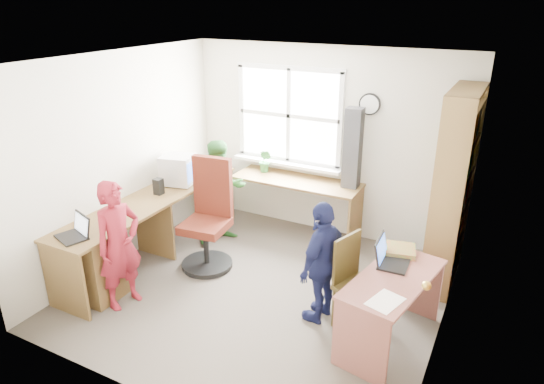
% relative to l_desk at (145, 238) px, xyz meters
% --- Properties ---
extents(room, '(3.64, 3.44, 2.44)m').
position_rel_l_desk_xyz_m(room, '(1.32, 0.38, 0.76)').
color(room, '#453E36').
rests_on(room, ground).
extents(l_desk, '(2.38, 2.95, 0.75)m').
position_rel_l_desk_xyz_m(l_desk, '(0.00, 0.00, 0.00)').
color(l_desk, brown).
rests_on(l_desk, ground).
extents(right_desk, '(0.74, 1.24, 0.67)m').
position_rel_l_desk_xyz_m(right_desk, '(2.72, 0.11, 0.03)').
color(right_desk, brown).
rests_on(right_desk, ground).
extents(bookshelf, '(0.30, 1.02, 2.10)m').
position_rel_l_desk_xyz_m(bookshelf, '(2.96, 1.47, 0.55)').
color(bookshelf, brown).
rests_on(bookshelf, ground).
extents(swivel_chair, '(0.65, 0.65, 1.26)m').
position_rel_l_desk_xyz_m(swivel_chair, '(0.50, 0.52, 0.09)').
color(swivel_chair, black).
rests_on(swivel_chair, ground).
extents(wooden_chair, '(0.50, 0.50, 0.90)m').
position_rel_l_desk_xyz_m(wooden_chair, '(2.34, 0.21, 0.03)').
color(wooden_chair, '#403415').
rests_on(wooden_chair, ground).
extents(crt_monitor, '(0.44, 0.41, 0.37)m').
position_rel_l_desk_xyz_m(crt_monitor, '(-0.18, 0.90, 0.48)').
color(crt_monitor, silver).
rests_on(crt_monitor, l_desk).
extents(laptop_left, '(0.38, 0.35, 0.22)m').
position_rel_l_desk_xyz_m(laptop_left, '(-0.19, -0.71, 0.34)').
color(laptop_left, black).
rests_on(laptop_left, l_desk).
extents(laptop_right, '(0.30, 0.36, 0.24)m').
position_rel_l_desk_xyz_m(laptop_right, '(2.61, 0.34, 0.27)').
color(laptop_right, black).
rests_on(laptop_right, right_desk).
extents(speaker_a, '(0.10, 0.10, 0.19)m').
position_rel_l_desk_xyz_m(speaker_a, '(-0.19, 0.52, 0.39)').
color(speaker_a, black).
rests_on(speaker_a, l_desk).
extents(speaker_b, '(0.09, 0.09, 0.17)m').
position_rel_l_desk_xyz_m(speaker_b, '(-0.18, 1.06, 0.38)').
color(speaker_b, black).
rests_on(speaker_b, l_desk).
extents(cd_tower, '(0.20, 0.18, 0.98)m').
position_rel_l_desk_xyz_m(cd_tower, '(1.74, 1.80, 0.78)').
color(cd_tower, black).
rests_on(cd_tower, l_desk).
extents(game_box, '(0.33, 0.33, 0.05)m').
position_rel_l_desk_xyz_m(game_box, '(2.66, 0.57, 0.24)').
color(game_box, red).
rests_on(game_box, right_desk).
extents(paper_a, '(0.35, 0.40, 0.00)m').
position_rel_l_desk_xyz_m(paper_a, '(-0.20, -0.19, 0.30)').
color(paper_a, white).
rests_on(paper_a, l_desk).
extents(paper_b, '(0.29, 0.35, 0.00)m').
position_rel_l_desk_xyz_m(paper_b, '(2.74, -0.28, 0.21)').
color(paper_b, white).
rests_on(paper_b, right_desk).
extents(potted_plant, '(0.20, 0.18, 0.31)m').
position_rel_l_desk_xyz_m(potted_plant, '(0.56, 1.78, 0.45)').
color(potted_plant, '#327E3D').
rests_on(potted_plant, l_desk).
extents(person_red, '(0.41, 0.54, 1.33)m').
position_rel_l_desk_xyz_m(person_red, '(0.18, -0.54, 0.21)').
color(person_red, maroon).
rests_on(person_red, ground).
extents(person_green, '(0.75, 0.81, 1.33)m').
position_rel_l_desk_xyz_m(person_green, '(0.32, 1.09, 0.21)').
color(person_green, '#2A6829').
rests_on(person_green, ground).
extents(person_navy, '(0.40, 0.75, 1.22)m').
position_rel_l_desk_xyz_m(person_navy, '(2.04, 0.16, 0.16)').
color(person_navy, '#151942').
rests_on(person_navy, ground).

